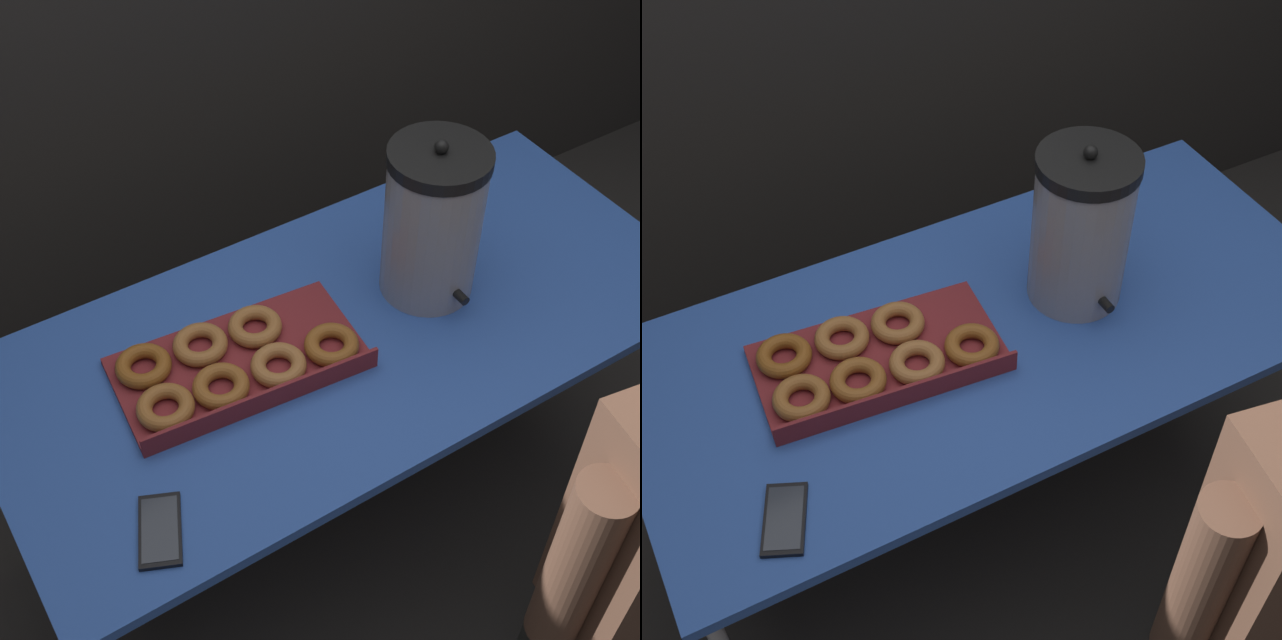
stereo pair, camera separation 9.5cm
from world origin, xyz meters
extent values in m
plane|color=#2D2B28|center=(0.00, 0.00, 0.00)|extent=(12.00, 12.00, 0.00)
cube|color=#2D56B2|center=(0.00, 0.00, 0.75)|extent=(1.55, 0.72, 0.03)
cylinder|color=#ADADB2|center=(-0.73, 0.32, 0.37)|extent=(0.03, 0.03, 0.74)
cylinder|color=#ADADB2|center=(0.73, 0.32, 0.37)|extent=(0.03, 0.03, 0.74)
cube|color=maroon|center=(-0.25, 0.03, 0.77)|extent=(0.52, 0.31, 0.02)
cube|color=maroon|center=(-0.27, -0.10, 0.80)|extent=(0.50, 0.05, 0.04)
torus|color=#9A5D2A|center=(-0.44, -0.02, 0.80)|extent=(0.15, 0.15, 0.03)
torus|color=#945623|center=(-0.32, -0.03, 0.80)|extent=(0.15, 0.15, 0.03)
torus|color=#A76A37|center=(-0.20, -0.04, 0.80)|extent=(0.12, 0.12, 0.03)
torus|color=brown|center=(-0.08, -0.05, 0.80)|extent=(0.16, 0.16, 0.03)
torus|color=brown|center=(-0.43, 0.10, 0.80)|extent=(0.14, 0.14, 0.03)
torus|color=#A16431|center=(-0.31, 0.09, 0.80)|extent=(0.14, 0.14, 0.03)
torus|color=#A26532|center=(-0.19, 0.08, 0.80)|extent=(0.16, 0.16, 0.03)
cylinder|color=#939399|center=(0.21, 0.02, 0.93)|extent=(0.21, 0.21, 0.33)
cylinder|color=black|center=(0.21, 0.02, 1.11)|extent=(0.21, 0.21, 0.03)
sphere|color=black|center=(0.21, 0.02, 1.14)|extent=(0.03, 0.03, 0.03)
cylinder|color=black|center=(0.21, -0.09, 0.83)|extent=(0.02, 0.05, 0.02)
cube|color=black|center=(-0.56, -0.24, 0.77)|extent=(0.13, 0.16, 0.01)
cube|color=#2D333D|center=(-0.56, -0.24, 0.78)|extent=(0.11, 0.14, 0.00)
cylinder|color=brown|center=(0.05, -0.65, 0.70)|extent=(0.10, 0.10, 0.49)
camera|label=1|loc=(-0.74, -1.07, 2.15)|focal=50.00mm
camera|label=2|loc=(-0.66, -1.11, 2.15)|focal=50.00mm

